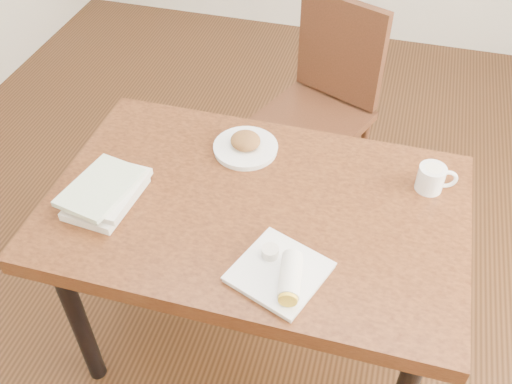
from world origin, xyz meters
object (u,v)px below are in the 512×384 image
(book_stack, at_px, (106,192))
(coffee_mug, at_px, (432,178))
(table, at_px, (256,222))
(plate_burrito, at_px, (283,273))
(chair_far, at_px, (323,97))
(plate_scone, at_px, (246,145))

(book_stack, bearing_deg, coffee_mug, 18.59)
(table, bearing_deg, plate_burrito, -60.32)
(chair_far, relative_size, coffee_mug, 7.72)
(table, xyz_separation_m, plate_scone, (-0.10, 0.23, 0.10))
(chair_far, height_order, coffee_mug, chair_far)
(coffee_mug, bearing_deg, table, -157.14)
(table, relative_size, coffee_mug, 10.18)
(table, height_order, book_stack, book_stack)
(table, bearing_deg, plate_scone, 113.44)
(table, distance_m, plate_burrito, 0.31)
(plate_burrito, distance_m, book_stack, 0.60)
(coffee_mug, bearing_deg, chair_far, 123.19)
(plate_burrito, bearing_deg, table, 119.68)
(chair_far, bearing_deg, table, -93.35)
(plate_scone, height_order, coffee_mug, coffee_mug)
(coffee_mug, height_order, plate_burrito, coffee_mug)
(chair_far, height_order, plate_burrito, chair_far)
(plate_burrito, bearing_deg, book_stack, 165.91)
(table, distance_m, plate_scone, 0.27)
(book_stack, bearing_deg, table, 13.45)
(plate_burrito, bearing_deg, chair_far, 94.52)
(coffee_mug, relative_size, plate_burrito, 0.43)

